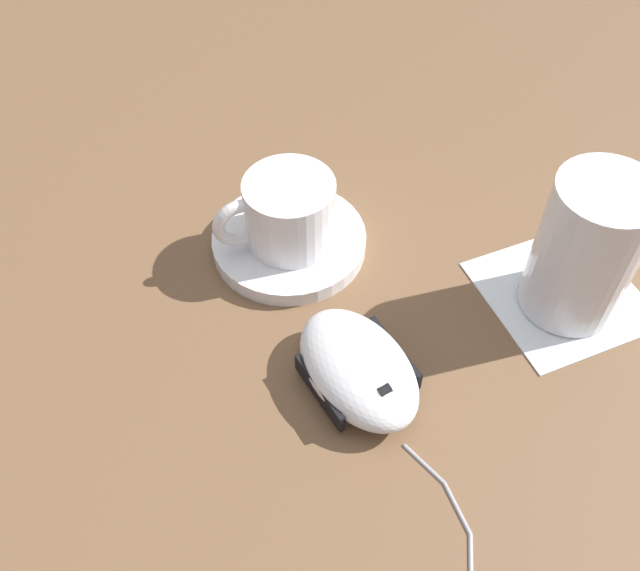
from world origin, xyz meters
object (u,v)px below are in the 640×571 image
Objects in this scene: saucer at (288,242)px; coffee_cup at (287,212)px; computer_mouse at (358,368)px; drinking_glass at (586,249)px.

coffee_cup is at bearing -98.00° from saucer.
saucer is at bearing 67.59° from computer_mouse.
coffee_cup is (-0.00, -0.00, 0.04)m from saucer.
coffee_cup reaches higher than saucer.
coffee_cup is 0.23m from drinking_glass.
computer_mouse is 1.05× the size of drinking_glass.
saucer is 1.31× the size of coffee_cup.
computer_mouse is at bearing 159.55° from drinking_glass.
drinking_glass is (0.12, -0.19, 0.05)m from saucer.
drinking_glass reaches higher than computer_mouse.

